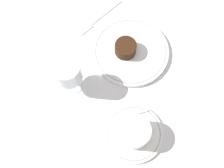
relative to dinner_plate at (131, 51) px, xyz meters
The scene contains 8 objects.
ground_plane 0.02m from the dinner_plate, 71.11° to the left, with size 3.00×3.00×0.00m, color white.
dinner_plate is the anchor object (origin of this frame).
saucer 0.25m from the dinner_plate, 151.53° to the left, with size 0.16×0.16×0.01m.
coffee_cup 0.26m from the dinner_plate, 151.14° to the left, with size 0.11×0.08×0.07m.
spoon 0.21m from the dinner_plate, 146.69° to the left, with size 0.03×0.11×0.00m.
wine_glass 0.22m from the dinner_plate, 92.49° to the left, with size 0.07×0.07×0.13m.
fork 0.16m from the dinner_plate, 14.69° to the left, with size 0.06×0.18×0.01m.
dessert_cake 0.03m from the dinner_plate, 68.99° to the left, with size 0.06×0.06×0.04m.
Camera 1 is at (-0.31, 0.22, 0.73)m, focal length 42.00 mm.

